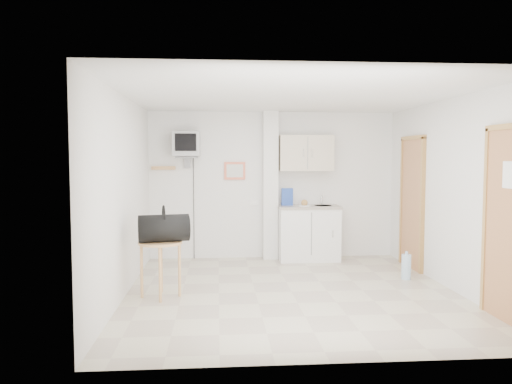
{
  "coord_description": "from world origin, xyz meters",
  "views": [
    {
      "loc": [
        -0.94,
        -6.26,
        1.73
      ],
      "look_at": [
        -0.41,
        0.6,
        1.25
      ],
      "focal_mm": 35.0,
      "sensor_mm": 36.0,
      "label": 1
    }
  ],
  "objects": [
    {
      "name": "ground",
      "position": [
        0.0,
        0.0,
        0.0
      ],
      "size": [
        4.5,
        4.5,
        0.0
      ],
      "primitive_type": "plane",
      "color": "beige",
      "rests_on": "ground"
    },
    {
      "name": "duffel_bag",
      "position": [
        -1.6,
        -0.14,
        0.87
      ],
      "size": [
        0.66,
        0.45,
        0.45
      ],
      "rotation": [
        0.0,
        0.0,
        0.2
      ],
      "color": "black",
      "rests_on": "round_table"
    },
    {
      "name": "crt_television",
      "position": [
        -1.45,
        2.02,
        1.94
      ],
      "size": [
        0.44,
        0.45,
        2.15
      ],
      "color": "slate",
      "rests_on": "ground"
    },
    {
      "name": "round_table",
      "position": [
        -1.65,
        -0.12,
        0.58
      ],
      "size": [
        0.54,
        0.54,
        0.7
      ],
      "rotation": [
        0.0,
        0.0,
        0.08
      ],
      "color": "tan",
      "rests_on": "ground"
    },
    {
      "name": "room_envelope",
      "position": [
        0.24,
        0.09,
        1.54
      ],
      "size": [
        4.24,
        4.54,
        2.55
      ],
      "color": "white",
      "rests_on": "ground"
    },
    {
      "name": "kitchenette",
      "position": [
        0.57,
        2.0,
        0.8
      ],
      "size": [
        1.03,
        0.58,
        2.1
      ],
      "color": "white",
      "rests_on": "ground"
    },
    {
      "name": "water_bottle",
      "position": [
        1.72,
        0.54,
        0.18
      ],
      "size": [
        0.13,
        0.13,
        0.4
      ],
      "color": "#A6C7E0",
      "rests_on": "ground"
    }
  ]
}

